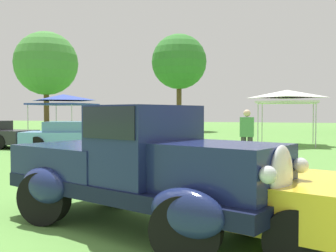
{
  "coord_description": "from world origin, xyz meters",
  "views": [
    {
      "loc": [
        2.44,
        -5.2,
        1.61
      ],
      "look_at": [
        -0.25,
        3.32,
        1.3
      ],
      "focal_mm": 42.64,
      "sensor_mm": 36.0,
      "label": 1
    }
  ],
  "objects_px": {
    "canopy_tent_center_field": "(287,96)",
    "spectator_near_truck": "(247,135)",
    "show_car_skyblue": "(71,136)",
    "spectator_between_cars": "(153,134)",
    "canopy_tent_left_field": "(63,99)",
    "feature_pickup_truck": "(141,166)"
  },
  "relations": [
    {
      "from": "spectator_near_truck",
      "to": "canopy_tent_left_field",
      "type": "xyz_separation_m",
      "value": [
        -12.08,
        9.0,
        1.51
      ]
    },
    {
      "from": "spectator_near_truck",
      "to": "canopy_tent_left_field",
      "type": "distance_m",
      "value": 15.13
    },
    {
      "from": "spectator_near_truck",
      "to": "canopy_tent_center_field",
      "type": "relative_size",
      "value": 0.59
    },
    {
      "from": "spectator_near_truck",
      "to": "canopy_tent_center_field",
      "type": "height_order",
      "value": "canopy_tent_center_field"
    },
    {
      "from": "canopy_tent_left_field",
      "to": "canopy_tent_center_field",
      "type": "bearing_deg",
      "value": -3.56
    },
    {
      "from": "spectator_between_cars",
      "to": "canopy_tent_left_field",
      "type": "relative_size",
      "value": 0.52
    },
    {
      "from": "spectator_between_cars",
      "to": "canopy_tent_center_field",
      "type": "bearing_deg",
      "value": 64.72
    },
    {
      "from": "show_car_skyblue",
      "to": "spectator_between_cars",
      "type": "xyz_separation_m",
      "value": [
        4.57,
        -2.59,
        0.31
      ]
    },
    {
      "from": "canopy_tent_center_field",
      "to": "spectator_near_truck",
      "type": "bearing_deg",
      "value": -97.23
    },
    {
      "from": "spectator_between_cars",
      "to": "canopy_tent_left_field",
      "type": "bearing_deg",
      "value": 134.55
    },
    {
      "from": "spectator_near_truck",
      "to": "canopy_tent_left_field",
      "type": "relative_size",
      "value": 0.52
    },
    {
      "from": "feature_pickup_truck",
      "to": "spectator_near_truck",
      "type": "height_order",
      "value": "feature_pickup_truck"
    },
    {
      "from": "feature_pickup_truck",
      "to": "show_car_skyblue",
      "type": "xyz_separation_m",
      "value": [
        -6.89,
        9.53,
        -0.27
      ]
    },
    {
      "from": "spectator_between_cars",
      "to": "spectator_near_truck",
      "type": "bearing_deg",
      "value": 5.25
    },
    {
      "from": "canopy_tent_left_field",
      "to": "canopy_tent_center_field",
      "type": "xyz_separation_m",
      "value": [
        13.11,
        -0.82,
        -0.0
      ]
    },
    {
      "from": "feature_pickup_truck",
      "to": "show_car_skyblue",
      "type": "bearing_deg",
      "value": 125.86
    },
    {
      "from": "feature_pickup_truck",
      "to": "spectator_between_cars",
      "type": "xyz_separation_m",
      "value": [
        -2.32,
        6.94,
        0.05
      ]
    },
    {
      "from": "canopy_tent_center_field",
      "to": "feature_pickup_truck",
      "type": "bearing_deg",
      "value": -96.21
    },
    {
      "from": "show_car_skyblue",
      "to": "spectator_between_cars",
      "type": "height_order",
      "value": "spectator_between_cars"
    },
    {
      "from": "feature_pickup_truck",
      "to": "canopy_tent_left_field",
      "type": "bearing_deg",
      "value": 125.21
    },
    {
      "from": "feature_pickup_truck",
      "to": "show_car_skyblue",
      "type": "relative_size",
      "value": 1.05
    },
    {
      "from": "show_car_skyblue",
      "to": "canopy_tent_center_field",
      "type": "xyz_separation_m",
      "value": [
        8.56,
        5.86,
        1.82
      ]
    }
  ]
}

